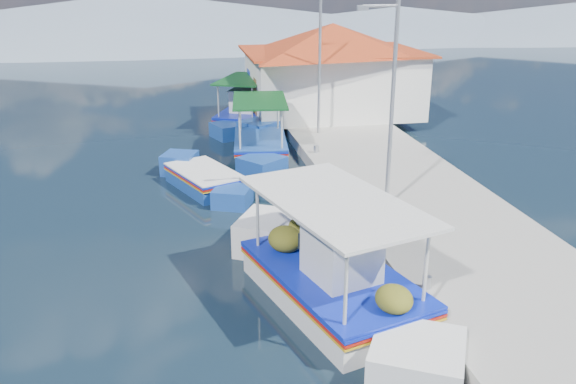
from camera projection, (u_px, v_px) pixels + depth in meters
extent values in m
plane|color=black|center=(244.00, 263.00, 15.74)|extent=(160.00, 160.00, 0.00)
cube|color=gray|center=(383.00, 171.00, 22.20)|extent=(5.00, 44.00, 0.50)
cylinder|color=#A5A8AD|center=(427.00, 282.00, 13.40)|extent=(0.20, 0.20, 0.30)
cylinder|color=#A5A8AD|center=(361.00, 203.00, 18.01)|extent=(0.20, 0.20, 0.30)
cylinder|color=#A5A8AD|center=(316.00, 149.00, 23.55)|extent=(0.20, 0.20, 0.30)
cylinder|color=#A5A8AD|center=(288.00, 116.00, 29.09)|extent=(0.20, 0.20, 0.30)
cube|color=silver|center=(332.00, 293.00, 13.77)|extent=(3.67, 5.23, 1.04)
cube|color=silver|center=(337.00, 233.00, 16.65)|extent=(2.34, 2.34, 1.15)
cube|color=silver|center=(326.00, 376.00, 10.93)|extent=(2.28, 2.28, 0.98)
cube|color=#0C21A8|center=(333.00, 274.00, 13.60)|extent=(3.78, 5.39, 0.07)
cube|color=#A9170E|center=(333.00, 278.00, 13.63)|extent=(3.78, 5.39, 0.05)
cube|color=gold|center=(333.00, 281.00, 13.66)|extent=(3.78, 5.39, 0.04)
cube|color=#0C21A8|center=(333.00, 271.00, 13.57)|extent=(3.79, 5.35, 0.05)
cube|color=brown|center=(333.00, 273.00, 13.59)|extent=(3.46, 5.09, 0.05)
cube|color=silver|center=(333.00, 255.00, 13.07)|extent=(1.68, 1.74, 1.20)
cube|color=silver|center=(334.00, 229.00, 12.86)|extent=(1.82, 1.88, 0.07)
cylinder|color=beige|center=(299.00, 204.00, 15.24)|extent=(0.08, 0.08, 1.75)
cylinder|color=beige|center=(375.00, 207.00, 15.04)|extent=(0.08, 0.08, 1.75)
cylinder|color=beige|center=(280.00, 278.00, 11.53)|extent=(0.08, 0.08, 1.75)
cylinder|color=beige|center=(381.00, 283.00, 11.33)|extent=(0.08, 0.08, 1.75)
cube|color=silver|center=(335.00, 201.00, 12.98)|extent=(3.79, 5.27, 0.08)
ellipsoid|color=#454E15|center=(318.00, 232.00, 14.95)|extent=(0.83, 0.91, 0.62)
ellipsoid|color=#454E15|center=(349.00, 227.00, 15.40)|extent=(0.70, 0.77, 0.52)
ellipsoid|color=#454E15|center=(341.00, 308.00, 11.63)|extent=(0.74, 0.82, 0.56)
sphere|color=orange|center=(382.00, 230.00, 13.80)|extent=(0.44, 0.44, 0.44)
cube|color=navy|center=(260.00, 151.00, 24.87)|extent=(2.45, 3.98, 0.96)
cube|color=navy|center=(246.00, 133.00, 27.11)|extent=(2.05, 2.05, 1.07)
cube|color=navy|center=(277.00, 168.00, 22.67)|extent=(2.00, 2.00, 0.91)
cube|color=#0C21A8|center=(260.00, 140.00, 24.72)|extent=(2.53, 4.10, 0.06)
cube|color=#A9170E|center=(260.00, 142.00, 24.75)|extent=(2.53, 4.10, 0.05)
cube|color=gold|center=(260.00, 144.00, 24.77)|extent=(2.53, 4.10, 0.04)
cube|color=navy|center=(260.00, 139.00, 24.70)|extent=(2.54, 4.07, 0.05)
cube|color=brown|center=(260.00, 139.00, 24.71)|extent=(2.28, 3.89, 0.05)
cylinder|color=beige|center=(232.00, 113.00, 25.62)|extent=(0.07, 0.07, 1.62)
cylinder|color=beige|center=(269.00, 111.00, 26.07)|extent=(0.07, 0.07, 1.62)
cylinder|color=beige|center=(250.00, 131.00, 22.78)|extent=(0.07, 0.07, 1.62)
cylinder|color=beige|center=(290.00, 128.00, 23.23)|extent=(0.07, 0.07, 1.62)
cube|color=#0C3C17|center=(260.00, 100.00, 24.15)|extent=(2.55, 4.00, 0.07)
cube|color=navy|center=(205.00, 183.00, 21.09)|extent=(2.74, 3.49, 0.86)
cube|color=navy|center=(224.00, 163.00, 22.95)|extent=(1.52, 1.52, 0.95)
cube|color=navy|center=(183.00, 203.00, 19.26)|extent=(1.48, 1.48, 0.82)
cube|color=#0C21A8|center=(204.00, 172.00, 20.96)|extent=(2.82, 3.60, 0.05)
cube|color=#A9170E|center=(204.00, 174.00, 20.98)|extent=(2.82, 3.60, 0.05)
cube|color=gold|center=(204.00, 176.00, 21.00)|extent=(2.82, 3.60, 0.04)
cube|color=silver|center=(204.00, 171.00, 20.94)|extent=(2.82, 3.58, 0.05)
cube|color=brown|center=(204.00, 171.00, 20.94)|extent=(2.59, 3.38, 0.05)
cube|color=navy|center=(246.00, 120.00, 30.04)|extent=(3.51, 4.50, 0.94)
cube|color=navy|center=(221.00, 109.00, 32.07)|extent=(1.95, 1.95, 1.04)
cube|color=navy|center=(274.00, 131.00, 28.03)|extent=(1.89, 1.89, 0.89)
cube|color=#0C21A8|center=(246.00, 112.00, 29.89)|extent=(3.61, 4.63, 0.06)
cube|color=#A9170E|center=(246.00, 113.00, 29.91)|extent=(3.61, 4.63, 0.05)
cube|color=gold|center=(246.00, 115.00, 29.94)|extent=(3.61, 4.63, 0.04)
cube|color=#0C21A8|center=(246.00, 110.00, 29.86)|extent=(3.62, 4.61, 0.05)
cube|color=brown|center=(246.00, 111.00, 29.87)|extent=(3.32, 4.36, 0.05)
cube|color=silver|center=(249.00, 101.00, 29.45)|extent=(1.57, 1.64, 1.09)
cube|color=silver|center=(248.00, 90.00, 29.26)|extent=(1.70, 1.77, 0.06)
cylinder|color=beige|center=(215.00, 92.00, 30.47)|extent=(0.07, 0.07, 1.59)
cylinder|color=beige|center=(243.00, 88.00, 31.34)|extent=(0.07, 0.07, 1.59)
cylinder|color=beige|center=(248.00, 103.00, 27.85)|extent=(0.07, 0.07, 1.59)
cylinder|color=beige|center=(278.00, 99.00, 28.73)|extent=(0.07, 0.07, 1.59)
cube|color=#0C3C17|center=(245.00, 79.00, 29.32)|extent=(3.60, 4.54, 0.07)
cube|color=silver|center=(332.00, 83.00, 29.96)|extent=(8.00, 6.00, 3.00)
cube|color=#AF3518|center=(332.00, 51.00, 29.42)|extent=(8.64, 6.48, 0.10)
pyramid|color=#AF3518|center=(333.00, 38.00, 29.20)|extent=(10.49, 10.49, 1.40)
cube|color=brown|center=(256.00, 99.00, 28.52)|extent=(0.06, 1.00, 2.00)
cube|color=#0C21A8|center=(249.00, 78.00, 30.63)|extent=(0.06, 1.20, 0.90)
cylinder|color=#A5A8AD|center=(392.00, 109.00, 17.17)|extent=(0.12, 0.12, 6.00)
cylinder|color=#A5A8AD|center=(381.00, 6.00, 16.10)|extent=(1.00, 0.08, 0.08)
cube|color=#A5A8AD|center=(363.00, 8.00, 16.03)|extent=(0.30, 0.14, 0.14)
cylinder|color=#A5A8AD|center=(320.00, 65.00, 25.48)|extent=(0.12, 0.12, 6.00)
cone|color=slate|center=(140.00, 19.00, 65.72)|extent=(96.00, 96.00, 5.50)
cone|color=slate|center=(398.00, 23.00, 71.16)|extent=(76.80, 76.80, 3.80)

